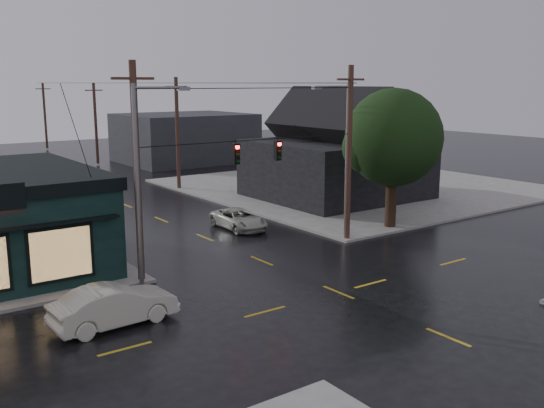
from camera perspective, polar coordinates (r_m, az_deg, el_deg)
ground_plane at (r=27.40m, az=6.26°, el=-8.26°), size 160.00×160.00×0.00m
sidewalk_ne at (r=54.85m, az=7.86°, el=1.70°), size 28.00×28.00×0.15m
ne_building at (r=48.72m, az=6.15°, el=5.75°), size 12.60×11.60×8.75m
corner_tree at (r=38.63m, az=11.35°, el=6.11°), size 6.13×6.13×8.73m
utility_pole_nw at (r=29.28m, az=-12.15°, el=-7.16°), size 2.00×0.32×10.15m
utility_pole_ne at (r=36.19m, az=7.05°, el=-3.41°), size 2.00×0.32×10.15m
utility_pole_far_a at (r=53.59m, az=-8.73°, el=1.36°), size 2.00×0.32×9.65m
utility_pole_far_b at (r=71.80m, az=-16.05°, el=3.57°), size 2.00×0.32×9.15m
utility_pole_far_c at (r=90.77m, az=-20.39°, el=4.84°), size 2.00×0.32×9.15m
span_signal_assembly at (r=31.19m, az=-1.41°, el=4.96°), size 13.00×0.48×1.23m
streetlight_nw at (r=28.56m, az=-12.13°, el=-7.63°), size 5.40×0.30×9.15m
streetlight_ne at (r=37.01m, az=6.89°, el=-3.07°), size 5.40×0.30×9.15m
bg_building_east at (r=72.55m, az=-8.26°, el=6.19°), size 14.00×12.00×5.60m
sedan_cream at (r=24.25m, az=-14.62°, el=-9.23°), size 4.90×1.93×1.59m
suv_silver at (r=38.64m, az=-3.13°, el=-1.43°), size 2.22×4.60×1.26m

